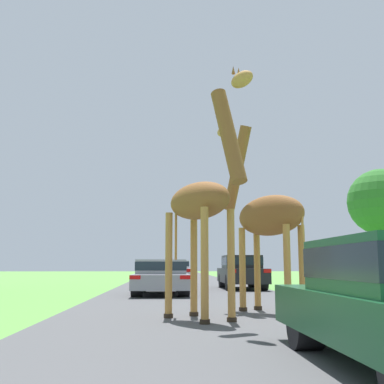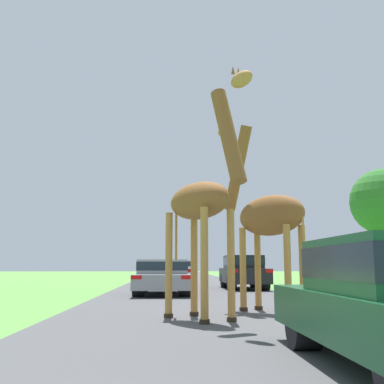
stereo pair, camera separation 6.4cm
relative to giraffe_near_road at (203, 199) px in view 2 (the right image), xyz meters
name	(u,v)px [view 2 (the right image)]	position (x,y,z in m)	size (l,w,h in m)	color
road	(186,282)	(0.32, 20.37, -2.38)	(6.90, 120.00, 0.00)	#4C4C4F
giraffe_near_road	(203,199)	(0.00, 0.00, 0.00)	(1.78, 2.46, 4.82)	#B77F3D
giraffe_companion	(265,214)	(1.57, 1.59, -0.12)	(1.95, 2.50, 4.89)	#B77F3D
car_queue_right	(175,272)	(-0.36, 16.41, -1.67)	(1.76, 4.40, 1.31)	silver
car_queue_left	(243,271)	(2.66, 12.23, -1.59)	(1.76, 4.39, 1.49)	black
car_far_ahead	(162,276)	(-0.93, 8.38, -1.71)	(1.99, 4.42, 1.26)	gray
tree_left_edge	(384,203)	(11.88, 17.86, 2.30)	(3.89, 3.89, 6.69)	brown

